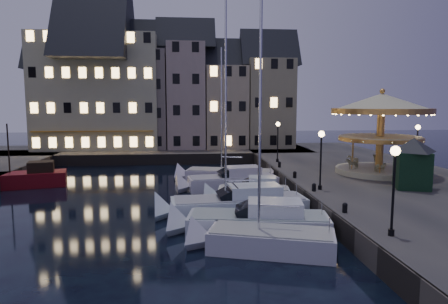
{
  "coord_description": "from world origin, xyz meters",
  "views": [
    {
      "loc": [
        -2.12,
        -26.04,
        7.37
      ],
      "look_at": [
        1.0,
        8.0,
        3.2
      ],
      "focal_mm": 32.0,
      "sensor_mm": 36.0,
      "label": 1
    }
  ],
  "objects": [
    {
      "name": "townhouse_na",
      "position": [
        -19.5,
        30.0,
        7.78
      ],
      "size": [
        5.5,
        8.0,
        12.8
      ],
      "color": "gray",
      "rests_on": "quay_north"
    },
    {
      "name": "motorboat_d",
      "position": [
        2.33,
        2.93,
        0.63
      ],
      "size": [
        6.39,
        2.83,
        2.15
      ],
      "color": "silver",
      "rests_on": "ground"
    },
    {
      "name": "townhouse_nc",
      "position": [
        -8.0,
        30.0,
        8.78
      ],
      "size": [
        6.82,
        8.0,
        14.8
      ],
      "color": "gray",
      "rests_on": "quay_north"
    },
    {
      "name": "ground",
      "position": [
        0.0,
        0.0,
        0.0
      ],
      "size": [
        160.0,
        160.0,
        0.0
      ],
      "primitive_type": "plane",
      "color": "black",
      "rests_on": "ground"
    },
    {
      "name": "quay_north",
      "position": [
        -8.0,
        28.0,
        0.65
      ],
      "size": [
        44.0,
        12.0,
        1.3
      ],
      "primitive_type": "cube",
      "color": "#474442",
      "rests_on": "ground"
    },
    {
      "name": "streetlamp_d",
      "position": [
        18.5,
        8.0,
        4.02
      ],
      "size": [
        0.44,
        0.44,
        4.17
      ],
      "color": "black",
      "rests_on": "quay_east"
    },
    {
      "name": "streetlamp_b",
      "position": [
        7.2,
        1.0,
        4.02
      ],
      "size": [
        0.44,
        0.44,
        4.17
      ],
      "color": "black",
      "rests_on": "quay_east"
    },
    {
      "name": "carousel",
      "position": [
        14.51,
        6.99,
        6.13
      ],
      "size": [
        8.39,
        8.39,
        7.34
      ],
      "color": "#C2C093",
      "rests_on": "quay_east"
    },
    {
      "name": "hotel_corner",
      "position": [
        -14.0,
        30.0,
        9.78
      ],
      "size": [
        17.6,
        9.0,
        16.8
      ],
      "color": "#BFC194",
      "rests_on": "quay_north"
    },
    {
      "name": "motorboat_f",
      "position": [
        1.29,
        11.23,
        0.53
      ],
      "size": [
        9.3,
        4.5,
        12.36
      ],
      "color": "silver",
      "rests_on": "ground"
    },
    {
      "name": "streetlamp_a",
      "position": [
        7.2,
        -9.0,
        4.02
      ],
      "size": [
        0.44,
        0.44,
        4.17
      ],
      "color": "black",
      "rests_on": "quay_east"
    },
    {
      "name": "townhouse_ne",
      "position": [
        3.2,
        30.0,
        7.78
      ],
      "size": [
        6.16,
        8.0,
        12.8
      ],
      "color": "tan",
      "rests_on": "quay_north"
    },
    {
      "name": "townhouse_nd",
      "position": [
        -2.25,
        30.0,
        9.28
      ],
      "size": [
        5.5,
        8.0,
        15.8
      ],
      "color": "#AB978B",
      "rests_on": "quay_north"
    },
    {
      "name": "bollard_d",
      "position": [
        6.6,
        11.0,
        1.6
      ],
      "size": [
        0.3,
        0.3,
        0.57
      ],
      "color": "black",
      "rests_on": "quay_east"
    },
    {
      "name": "townhouse_nb",
      "position": [
        -14.05,
        30.0,
        8.28
      ],
      "size": [
        6.16,
        8.0,
        13.8
      ],
      "color": "slate",
      "rests_on": "quay_north"
    },
    {
      "name": "bollard_a",
      "position": [
        6.6,
        -5.0,
        1.6
      ],
      "size": [
        0.3,
        0.3,
        0.57
      ],
      "color": "black",
      "rests_on": "quay_east"
    },
    {
      "name": "motorboat_a",
      "position": [
        1.4,
        -7.05,
        0.54
      ],
      "size": [
        7.27,
        4.25,
        12.08
      ],
      "color": "silver",
      "rests_on": "ground"
    },
    {
      "name": "townhouse_nf",
      "position": [
        9.25,
        30.0,
        8.28
      ],
      "size": [
        6.82,
        8.0,
        13.8
      ],
      "color": "gray",
      "rests_on": "quay_north"
    },
    {
      "name": "bollard_b",
      "position": [
        6.6,
        0.5,
        1.6
      ],
      "size": [
        0.3,
        0.3,
        0.57
      ],
      "color": "black",
      "rests_on": "quay_east"
    },
    {
      "name": "red_fishing_boat",
      "position": [
        -16.51,
        10.2,
        0.69
      ],
      "size": [
        7.52,
        4.09,
        5.84
      ],
      "color": "maroon",
      "rests_on": "ground"
    },
    {
      "name": "quay_east",
      "position": [
        14.0,
        6.0,
        0.65
      ],
      "size": [
        16.0,
        56.0,
        1.3
      ],
      "primitive_type": "cube",
      "color": "#474442",
      "rests_on": "ground"
    },
    {
      "name": "motorboat_e",
      "position": [
        1.32,
        7.58,
        0.64
      ],
      "size": [
        8.75,
        3.55,
        2.15
      ],
      "color": "silver",
      "rests_on": "ground"
    },
    {
      "name": "motorboat_c",
      "position": [
        0.85,
        -0.26,
        0.68
      ],
      "size": [
        10.09,
        3.37,
        13.36
      ],
      "color": "white",
      "rests_on": "ground"
    },
    {
      "name": "quaywall_e",
      "position": [
        6.0,
        6.0,
        0.65
      ],
      "size": [
        0.15,
        44.0,
        1.3
      ],
      "primitive_type": "cube",
      "color": "#47423A",
      "rests_on": "ground"
    },
    {
      "name": "motorboat_b",
      "position": [
        1.4,
        -4.31,
        0.64
      ],
      "size": [
        9.06,
        3.94,
        2.15
      ],
      "color": "silver",
      "rests_on": "ground"
    },
    {
      "name": "quaywall_n",
      "position": [
        -6.0,
        22.0,
        0.65
      ],
      "size": [
        48.0,
        0.15,
        1.3
      ],
      "primitive_type": "cube",
      "color": "#47423A",
      "rests_on": "ground"
    },
    {
      "name": "bollard_c",
      "position": [
        6.6,
        5.5,
        1.6
      ],
      "size": [
        0.3,
        0.3,
        0.57
      ],
      "color": "black",
      "rests_on": "quay_east"
    },
    {
      "name": "ticket_kiosk",
      "position": [
        13.87,
        0.76,
        3.75
      ],
      "size": [
        3.52,
        3.52,
        4.13
      ],
      "color": "black",
      "rests_on": "quay_east"
    },
    {
      "name": "streetlamp_c",
      "position": [
        7.2,
        14.5,
        4.02
      ],
      "size": [
        0.44,
        0.44,
        4.17
      ],
      "color": "black",
      "rests_on": "quay_east"
    }
  ]
}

